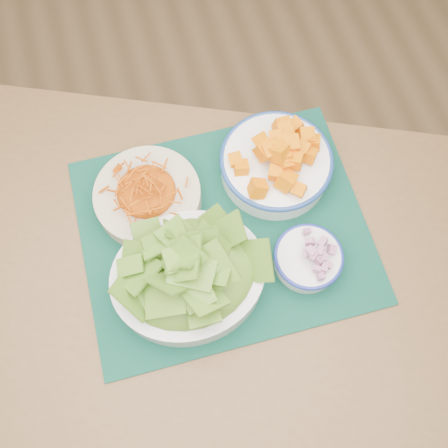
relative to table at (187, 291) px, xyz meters
name	(u,v)px	position (x,y,z in m)	size (l,w,h in m)	color
ground	(238,387)	(0.07, -0.17, -0.64)	(4.00, 4.00, 0.00)	#A17A4D
table	(187,291)	(0.00, 0.00, 0.00)	(1.28, 1.10, 0.75)	brown
placemat	(224,230)	(0.09, 0.06, 0.12)	(0.52, 0.42, 0.00)	#062C22
carrot_bowl	(147,194)	(-0.02, 0.16, 0.15)	(0.25, 0.25, 0.07)	beige
squash_bowl	(277,159)	(0.22, 0.15, 0.17)	(0.25, 0.25, 0.11)	white
lettuce_bowl	(188,272)	(0.01, -0.02, 0.18)	(0.27, 0.23, 0.13)	white
onion_bowl	(308,257)	(0.22, -0.04, 0.15)	(0.14, 0.14, 0.06)	white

